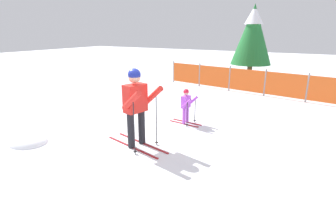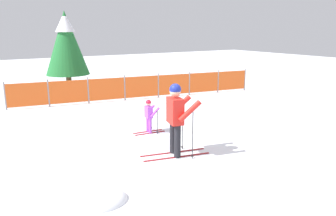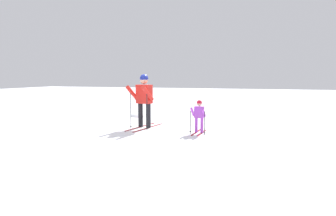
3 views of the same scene
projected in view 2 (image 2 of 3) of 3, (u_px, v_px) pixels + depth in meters
The scene contains 6 objects.
ground_plane at pixel (173, 154), 8.19m from camera, with size 60.00×60.00×0.00m, color white.
skier_adult at pixel (176, 113), 7.88m from camera, with size 1.74×0.86×1.80m.
skier_child at pixel (149, 114), 9.75m from camera, with size 0.97×0.51×1.01m.
safety_fence at pixel (142, 87), 14.52m from camera, with size 10.88×1.82×1.10m.
conifer_far at pixel (66, 42), 15.96m from camera, with size 2.11×2.11×3.91m.
snow_mound at pixel (102, 201), 5.95m from camera, with size 0.96×0.82×0.38m, color white.
Camera 2 is at (-4.17, -6.45, 3.06)m, focal length 35.00 mm.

